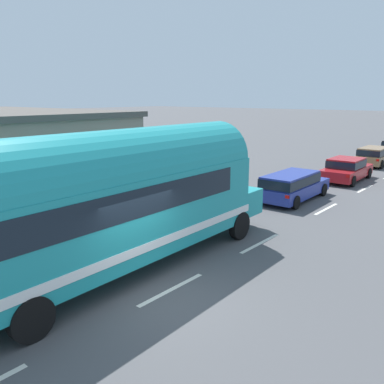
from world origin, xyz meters
name	(u,v)px	position (x,y,z in m)	size (l,w,h in m)	color
ground_plane	(158,297)	(0.00, 0.00, 0.00)	(300.00, 300.00, 0.00)	#4C4C4F
lane_markings	(289,194)	(-2.69, 12.40, 0.00)	(3.95, 80.00, 0.01)	silver
painted_bus	(106,198)	(-1.89, -0.03, 2.30)	(2.80, 12.53, 4.12)	teal
car_lead	(292,184)	(-1.94, 11.22, 0.80)	(1.99, 4.78, 1.37)	navy
car_second	(346,168)	(-1.68, 17.76, 0.74)	(2.11, 4.65, 1.37)	#A5191E
car_third	(374,155)	(-2.06, 24.58, 0.78)	(1.94, 4.35, 1.37)	olive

